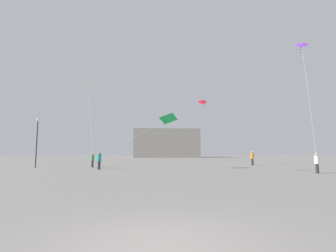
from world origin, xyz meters
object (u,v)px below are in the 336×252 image
person_in_teal (99,159)px  lamppost_east (37,135)px  kite_violet_diamond (302,45)px  person_in_orange (252,157)px  kite_lime_delta (87,88)px  kite_emerald_delta (168,119)px  building_left_hall (166,143)px  kite_crimson_diamond (203,102)px  person_in_green (93,159)px  person_in_white (317,162)px

person_in_teal → lamppost_east: bearing=83.8°
kite_violet_diamond → lamppost_east: (-26.82, 5.48, -7.82)m
person_in_orange → kite_lime_delta: size_ratio=0.18×
kite_emerald_delta → kite_lime_delta: bearing=139.0°
kite_emerald_delta → building_left_hall: 58.16m
person_in_teal → kite_crimson_diamond: kite_crimson_diamond is taller
person_in_teal → kite_violet_diamond: size_ratio=0.17×
kite_crimson_diamond → kite_lime_delta: bearing=170.7°
person_in_teal → kite_lime_delta: bearing=38.8°
person_in_green → person_in_orange: bearing=120.2°
person_in_teal → kite_lime_delta: kite_lime_delta is taller
person_in_white → lamppost_east: lamppost_east is taller
person_in_orange → person_in_white: bearing=65.7°
person_in_green → lamppost_east: size_ratio=0.29×
kite_lime_delta → kite_violet_diamond: 27.40m
person_in_green → kite_crimson_diamond: (13.13, 4.20, 7.47)m
kite_emerald_delta → kite_crimson_diamond: size_ratio=1.04×
kite_lime_delta → kite_violet_diamond: kite_violet_diamond is taller
person_in_green → kite_crimson_diamond: kite_crimson_diamond is taller
kite_emerald_delta → building_left_hall: bearing=91.0°
kite_emerald_delta → kite_violet_diamond: 14.17m
person_in_green → building_left_hall: 55.45m
building_left_hall → lamppost_east: (-13.55, -55.59, -1.04)m
kite_lime_delta → person_in_orange: bearing=-7.6°
kite_lime_delta → building_left_hall: (10.77, 47.94, -6.28)m
person_in_green → kite_crimson_diamond: 15.68m
kite_emerald_delta → person_in_teal: bearing=-178.7°
kite_crimson_diamond → lamppost_east: 20.34m
kite_emerald_delta → person_in_white: bearing=-20.6°
person_in_orange → building_left_hall: bearing=-107.2°
person_in_green → building_left_hall: building_left_hall is taller
lamppost_east → kite_violet_diamond: bearing=-11.5°
kite_lime_delta → building_left_hall: size_ratio=0.46×
person_in_white → kite_violet_diamond: kite_violet_diamond is taller
person_in_teal → building_left_hall: bearing=7.4°
kite_crimson_diamond → kite_violet_diamond: (7.67, -10.46, 3.09)m
person_in_teal → person_in_white: bearing=-90.0°
person_in_white → kite_crimson_diamond: 15.99m
person_in_orange → lamppost_east: lamppost_east is taller
person_in_teal → kite_emerald_delta: 7.88m
kite_emerald_delta → lamppost_east: 14.82m
person_in_teal → building_left_hall: size_ratio=0.08×
person_in_green → kite_emerald_delta: (8.51, -3.34, 4.15)m
kite_violet_diamond → kite_crimson_diamond: bearing=126.3°
kite_crimson_diamond → person_in_green: bearing=-162.2°
person_in_green → kite_lime_delta: (-3.24, 6.87, 10.06)m
person_in_teal → building_left_hall: (5.77, 58.30, 3.68)m
person_in_orange → lamppost_east: bearing=-19.9°
person_in_teal → person_in_green: size_ratio=1.11×
person_in_teal → person_in_white: 19.27m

